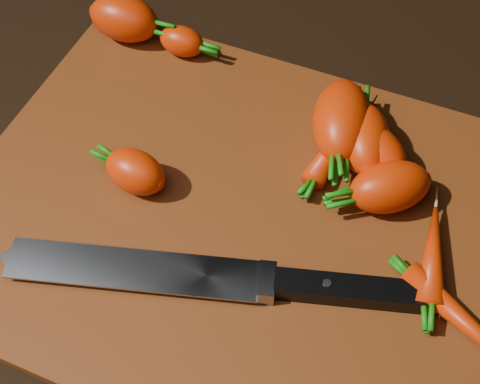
% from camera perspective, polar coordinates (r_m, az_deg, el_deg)
% --- Properties ---
extents(ground, '(2.00, 2.00, 0.01)m').
position_cam_1_polar(ground, '(0.62, -0.36, -2.56)').
color(ground, black).
extents(cutting_board, '(0.50, 0.40, 0.01)m').
position_cam_1_polar(cutting_board, '(0.61, -0.36, -2.01)').
color(cutting_board, '#642E10').
rests_on(cutting_board, ground).
extents(carrot_0, '(0.08, 0.05, 0.05)m').
position_cam_1_polar(carrot_0, '(0.76, -9.87, 14.39)').
color(carrot_0, red).
rests_on(carrot_0, cutting_board).
extents(carrot_1, '(0.07, 0.05, 0.04)m').
position_cam_1_polar(carrot_1, '(0.62, -8.93, 1.73)').
color(carrot_1, red).
rests_on(carrot_1, cutting_board).
extents(carrot_2, '(0.08, 0.11, 0.06)m').
position_cam_1_polar(carrot_2, '(0.64, 8.66, 6.01)').
color(carrot_2, red).
rests_on(carrot_2, cutting_board).
extents(carrot_3, '(0.07, 0.09, 0.05)m').
position_cam_1_polar(carrot_3, '(0.64, 10.58, 4.49)').
color(carrot_3, red).
rests_on(carrot_3, cutting_board).
extents(carrot_4, '(0.09, 0.08, 0.05)m').
position_cam_1_polar(carrot_4, '(0.61, 12.66, 0.42)').
color(carrot_4, red).
rests_on(carrot_4, cutting_board).
extents(carrot_5, '(0.05, 0.03, 0.03)m').
position_cam_1_polar(carrot_5, '(0.74, -4.98, 12.69)').
color(carrot_5, red).
rests_on(carrot_5, cutting_board).
extents(carrot_6, '(0.09, 0.07, 0.04)m').
position_cam_1_polar(carrot_6, '(0.64, 11.15, 3.79)').
color(carrot_6, red).
rests_on(carrot_6, cutting_board).
extents(carrot_7, '(0.04, 0.11, 0.02)m').
position_cam_1_polar(carrot_7, '(0.65, 8.30, 4.36)').
color(carrot_7, red).
rests_on(carrot_7, cutting_board).
extents(carrot_8, '(0.13, 0.08, 0.02)m').
position_cam_1_polar(carrot_8, '(0.57, 19.26, -11.04)').
color(carrot_8, red).
rests_on(carrot_8, cutting_board).
extents(carrot_9, '(0.04, 0.10, 0.03)m').
position_cam_1_polar(carrot_9, '(0.59, 16.10, -5.14)').
color(carrot_9, red).
rests_on(carrot_9, cutting_board).
extents(knife, '(0.34, 0.13, 0.02)m').
position_cam_1_polar(knife, '(0.57, -7.08, -6.76)').
color(knife, gray).
rests_on(knife, cutting_board).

